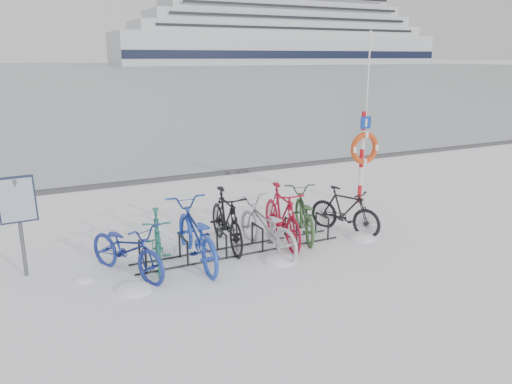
{
  "coord_description": "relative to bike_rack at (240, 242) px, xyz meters",
  "views": [
    {
      "loc": [
        -3.54,
        -7.86,
        3.48
      ],
      "look_at": [
        0.63,
        0.6,
        0.91
      ],
      "focal_mm": 35.0,
      "sensor_mm": 36.0,
      "label": 1
    }
  ],
  "objects": [
    {
      "name": "ground",
      "position": [
        0.0,
        0.0,
        -0.18
      ],
      "size": [
        900.0,
        900.0,
        0.0
      ],
      "primitive_type": "plane",
      "color": "white",
      "rests_on": "ground"
    },
    {
      "name": "bike_6",
      "position": [
        1.52,
        0.25,
        0.3
      ],
      "size": [
        1.26,
        1.95,
        0.97
      ],
      "primitive_type": "imported",
      "rotation": [
        0.0,
        0.0,
        2.78
      ],
      "color": "#2E532A",
      "rests_on": "ground"
    },
    {
      "name": "cruise_ferry",
      "position": [
        109.43,
        194.93,
        13.26
      ],
      "size": [
        150.19,
        28.3,
        49.35
      ],
      "color": "silver",
      "rests_on": "ground"
    },
    {
      "name": "ice_sheet",
      "position": [
        0.0,
        155.0,
        -0.17
      ],
      "size": [
        400.0,
        298.0,
        0.02
      ],
      "primitive_type": "cube",
      "color": "#9BA6AF",
      "rests_on": "ground"
    },
    {
      "name": "lifebuoy_station",
      "position": [
        3.97,
        1.55,
        1.18
      ],
      "size": [
        0.78,
        0.22,
        4.06
      ],
      "color": "red",
      "rests_on": "ground"
    },
    {
      "name": "bike_1",
      "position": [
        -1.52,
        0.06,
        0.31
      ],
      "size": [
        0.84,
        1.69,
        0.98
      ],
      "primitive_type": "imported",
      "rotation": [
        0.0,
        0.0,
        -0.24
      ],
      "color": "#226B60",
      "rests_on": "ground"
    },
    {
      "name": "info_board",
      "position": [
        -3.59,
        0.57,
        1.03
      ],
      "size": [
        0.57,
        0.25,
        1.68
      ],
      "rotation": [
        0.0,
        0.0,
        0.06
      ],
      "color": "#595B5E",
      "rests_on": "ground"
    },
    {
      "name": "bike_2",
      "position": [
        -0.88,
        -0.1,
        0.37
      ],
      "size": [
        0.8,
        2.12,
        1.1
      ],
      "primitive_type": "imported",
      "rotation": [
        0.0,
        0.0,
        3.11
      ],
      "color": "#2042B5",
      "rests_on": "ground"
    },
    {
      "name": "bike_4",
      "position": [
        0.47,
        -0.16,
        0.32
      ],
      "size": [
        0.83,
        1.95,
        0.99
      ],
      "primitive_type": "imported",
      "rotation": [
        0.0,
        0.0,
        3.24
      ],
      "color": "#BABBC3",
      "rests_on": "ground"
    },
    {
      "name": "bike_0",
      "position": [
        -2.06,
        -0.08,
        0.3
      ],
      "size": [
        1.36,
        1.91,
        0.95
      ],
      "primitive_type": "imported",
      "rotation": [
        0.0,
        0.0,
        0.45
      ],
      "color": "navy",
      "rests_on": "ground"
    },
    {
      "name": "bike_5",
      "position": [
        0.93,
        0.09,
        0.39
      ],
      "size": [
        0.82,
        1.97,
        1.15
      ],
      "primitive_type": "imported",
      "rotation": [
        0.0,
        0.0,
        -0.15
      ],
      "color": "maroon",
      "rests_on": "ground"
    },
    {
      "name": "bike_3",
      "position": [
        -0.1,
        0.38,
        0.38
      ],
      "size": [
        0.7,
        1.9,
        1.12
      ],
      "primitive_type": "imported",
      "rotation": [
        0.0,
        0.0,
        -0.1
      ],
      "color": "black",
      "rests_on": "ground"
    },
    {
      "name": "bike_rack",
      "position": [
        0.0,
        0.0,
        0.0
      ],
      "size": [
        4.0,
        0.48,
        0.46
      ],
      "color": "black",
      "rests_on": "ground"
    },
    {
      "name": "bike_7",
      "position": [
        2.38,
        0.04,
        0.3
      ],
      "size": [
        1.08,
        1.64,
        0.96
      ],
      "primitive_type": "imported",
      "rotation": [
        0.0,
        0.0,
        0.43
      ],
      "color": "black",
      "rests_on": "ground"
    },
    {
      "name": "quay_edge",
      "position": [
        0.0,
        5.9,
        -0.13
      ],
      "size": [
        400.0,
        0.25,
        0.1
      ],
      "primitive_type": "cube",
      "color": "#3F3F42",
      "rests_on": "ground"
    },
    {
      "name": "snow_drifts",
      "position": [
        0.33,
        -0.29,
        -0.18
      ],
      "size": [
        6.19,
        1.9,
        0.21
      ],
      "color": "white",
      "rests_on": "ground"
    }
  ]
}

